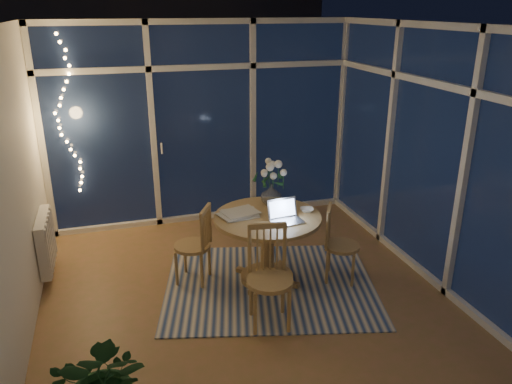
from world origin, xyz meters
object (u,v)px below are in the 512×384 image
Objects in this scene: chair_right at (342,244)px; chair_front at (270,279)px; chair_left at (192,244)px; laptop at (287,212)px; dining_table at (267,249)px; flower_vase at (271,195)px.

chair_front reaches higher than chair_right.
laptop is (0.88, -0.42, 0.43)m from chair_left.
dining_table is at bearing 101.90° from chair_left.
laptop is 0.48m from flower_vase.
chair_front is (-0.97, -0.54, 0.06)m from chair_right.
chair_right is 0.90m from flower_vase.
chair_left is at bearing 103.04° from chair_right.
laptop reaches higher than chair_left.
chair_front is at bearing 148.00° from chair_right.
chair_left is at bearing 148.16° from laptop.
flower_vase is at bearing 84.16° from laptop.
laptop is (0.13, -0.20, 0.49)m from dining_table.
chair_left is 1.10m from chair_front.
chair_right is at bearing 38.50° from chair_front.
chair_left is 2.79× the size of laptop.
chair_left is 0.91× the size of chair_front.
flower_vase reaches higher than chair_front.
chair_right is at bearing 102.34° from chair_left.
chair_front is at bearing -129.33° from laptop.
laptop reaches higher than flower_vase.
dining_table is 0.78m from chair_right.
chair_right is 2.70× the size of laptop.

